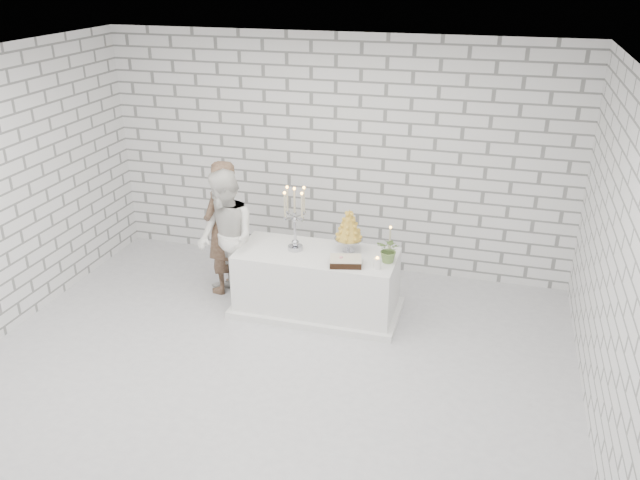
{
  "coord_description": "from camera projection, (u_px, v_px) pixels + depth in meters",
  "views": [
    {
      "loc": [
        1.95,
        -5.08,
        3.79
      ],
      "look_at": [
        0.26,
        0.87,
        1.05
      ],
      "focal_mm": 35.9,
      "sensor_mm": 36.0,
      "label": 1
    }
  ],
  "objects": [
    {
      "name": "ground",
      "position": [
        272.0,
        365.0,
        6.49
      ],
      "size": [
        6.0,
        5.0,
        0.01
      ],
      "primitive_type": "cube",
      "color": "silver",
      "rests_on": "ground"
    },
    {
      "name": "groom",
      "position": [
        222.0,
        227.0,
        7.67
      ],
      "size": [
        0.48,
        0.66,
        1.65
      ],
      "primitive_type": "imported",
      "rotation": [
        0.0,
        0.0,
        -1.72
      ],
      "color": "#422D20",
      "rests_on": "ground"
    },
    {
      "name": "pillar_candle",
      "position": [
        377.0,
        263.0,
        6.8
      ],
      "size": [
        0.1,
        0.1,
        0.12
      ],
      "primitive_type": "cylinder",
      "rotation": [
        0.0,
        0.0,
        -0.27
      ],
      "color": "white",
      "rests_on": "cake_table"
    },
    {
      "name": "candelabra",
      "position": [
        295.0,
        219.0,
        7.11
      ],
      "size": [
        0.35,
        0.35,
        0.75
      ],
      "primitive_type": null,
      "rotation": [
        0.0,
        0.0,
        0.18
      ],
      "color": "#A9AAB4",
      "rests_on": "cake_table"
    },
    {
      "name": "bride",
      "position": [
        226.0,
        239.0,
        7.41
      ],
      "size": [
        0.99,
        0.98,
        1.61
      ],
      "primitive_type": "imported",
      "rotation": [
        0.0,
        0.0,
        -0.76
      ],
      "color": "white",
      "rests_on": "ground"
    },
    {
      "name": "ceiling",
      "position": [
        261.0,
        62.0,
        5.28
      ],
      "size": [
        6.0,
        5.0,
        0.01
      ],
      "primitive_type": "cube",
      "color": "white",
      "rests_on": "ground"
    },
    {
      "name": "wall_right",
      "position": [
        618.0,
        269.0,
        5.14
      ],
      "size": [
        0.01,
        5.0,
        3.0
      ],
      "primitive_type": "cube",
      "color": "white",
      "rests_on": "ground"
    },
    {
      "name": "cake_table",
      "position": [
        317.0,
        282.0,
        7.34
      ],
      "size": [
        1.8,
        0.8,
        0.75
      ],
      "primitive_type": "cube",
      "color": "white",
      "rests_on": "ground"
    },
    {
      "name": "extra_taper",
      "position": [
        390.0,
        241.0,
        7.08
      ],
      "size": [
        0.07,
        0.07,
        0.32
      ],
      "primitive_type": "cylinder",
      "rotation": [
        0.0,
        0.0,
        -0.16
      ],
      "color": "#C3B996",
      "rests_on": "cake_table"
    },
    {
      "name": "croquembouche",
      "position": [
        349.0,
        230.0,
        7.13
      ],
      "size": [
        0.41,
        0.41,
        0.51
      ],
      "primitive_type": null,
      "rotation": [
        0.0,
        0.0,
        0.29
      ],
      "color": "#B98E2F",
      "rests_on": "cake_table"
    },
    {
      "name": "wall_front",
      "position": [
        117.0,
        392.0,
        3.69
      ],
      "size": [
        6.0,
        0.01,
        3.0
      ],
      "primitive_type": "cube",
      "color": "white",
      "rests_on": "ground"
    },
    {
      "name": "flowers",
      "position": [
        389.0,
        250.0,
        6.91
      ],
      "size": [
        0.31,
        0.28,
        0.29
      ],
      "primitive_type": "imported",
      "rotation": [
        0.0,
        0.0,
        -0.24
      ],
      "color": "#3E622E",
      "rests_on": "cake_table"
    },
    {
      "name": "chocolate_cake",
      "position": [
        346.0,
        261.0,
        6.89
      ],
      "size": [
        0.39,
        0.31,
        0.08
      ],
      "primitive_type": "cube",
      "rotation": [
        0.0,
        0.0,
        0.23
      ],
      "color": "black",
      "rests_on": "cake_table"
    },
    {
      "name": "wall_back",
      "position": [
        335.0,
        155.0,
        8.08
      ],
      "size": [
        6.0,
        0.01,
        3.0
      ],
      "primitive_type": "cube",
      "color": "white",
      "rests_on": "ground"
    }
  ]
}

